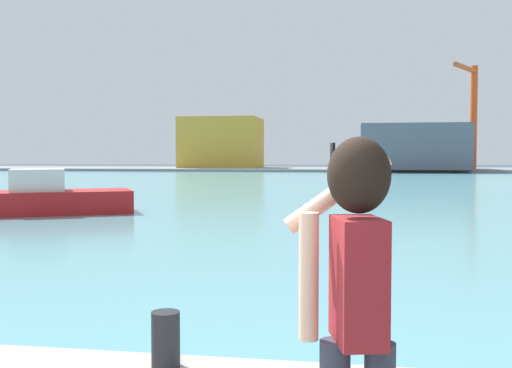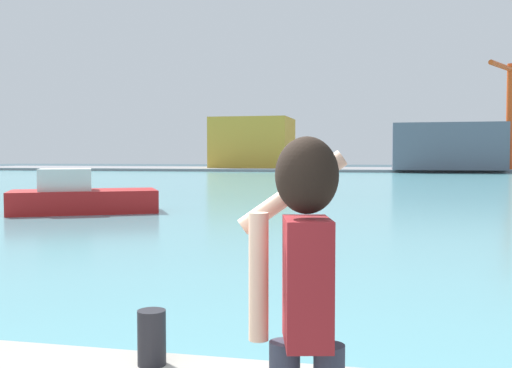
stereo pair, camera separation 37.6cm
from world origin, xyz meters
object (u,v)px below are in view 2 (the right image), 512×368
at_px(person_photographer, 304,288).
at_px(boat_moored, 80,197).
at_px(harbor_bollard, 152,338).
at_px(port_crane, 508,106).
at_px(warehouse_right, 445,147).
at_px(warehouse_left, 253,143).

relative_size(person_photographer, boat_moored, 0.28).
distance_m(harbor_bollard, port_crane, 88.93).
bearing_deg(port_crane, warehouse_right, -172.02).
xyz_separation_m(warehouse_left, warehouse_right, (30.06, -6.42, -0.87)).
bearing_deg(boat_moored, harbor_bollard, -87.64).
distance_m(warehouse_right, port_crane, 10.48).
bearing_deg(warehouse_left, boat_moored, -82.53).
distance_m(harbor_bollard, boat_moored, 20.34).
distance_m(boat_moored, warehouse_right, 70.87).
distance_m(person_photographer, boat_moored, 22.60).
bearing_deg(warehouse_right, port_crane, 7.98).
distance_m(person_photographer, harbor_bollard, 2.42).
xyz_separation_m(harbor_bollard, boat_moored, (-10.36, 17.50, -0.22)).
bearing_deg(person_photographer, warehouse_left, -0.29).
relative_size(person_photographer, port_crane, 0.11).
xyz_separation_m(person_photographer, port_crane, (17.14, 88.28, 7.75)).
relative_size(person_photographer, warehouse_right, 0.12).
distance_m(person_photographer, port_crane, 90.26).
height_order(person_photographer, harbor_bollard, person_photographer).
height_order(boat_moored, warehouse_right, warehouse_right).
xyz_separation_m(person_photographer, boat_moored, (-11.81, 19.24, -1.07)).
relative_size(boat_moored, warehouse_left, 0.50).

